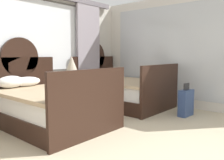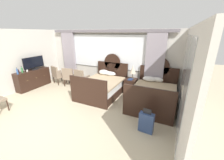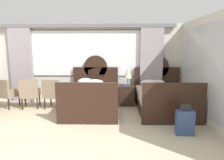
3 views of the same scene
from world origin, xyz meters
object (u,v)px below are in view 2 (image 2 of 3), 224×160
at_px(nightstand_between_beds, 131,86).
at_px(bottle_wine_dark, 19,71).
at_px(bed_near_window, 103,86).
at_px(suitcase_on_floor, 146,122).
at_px(bottle_spirit_blue, 17,72).
at_px(cup_on_dresser, 27,71).
at_px(tv_flatscreen, 34,63).
at_px(armchair_by_window_right, 58,74).
at_px(armchair_by_window_left, 81,78).
at_px(dresser_minibar, 33,79).
at_px(armchair_by_window_centre, 69,76).
at_px(bottle_soda_green, 22,70).
at_px(book_on_nightstand, 130,79).
at_px(table_lamp_on_nightstand, 133,70).
at_px(bed_near_mirror, 153,95).

height_order(nightstand_between_beds, bottle_wine_dark, bottle_wine_dark).
bearing_deg(bed_near_window, suitcase_on_floor, -36.14).
bearing_deg(bottle_spirit_blue, cup_on_dresser, 95.58).
distance_m(nightstand_between_beds, bottle_wine_dark, 4.93).
bearing_deg(tv_flatscreen, armchair_by_window_right, 50.70).
bearing_deg(bottle_wine_dark, armchair_by_window_left, 34.95).
bearing_deg(cup_on_dresser, dresser_minibar, 99.83).
relative_size(bed_near_window, armchair_by_window_centre, 2.28).
xyz_separation_m(dresser_minibar, bottle_soda_green, (-0.00, -0.44, 0.55)).
xyz_separation_m(armchair_by_window_left, armchair_by_window_centre, (-0.73, 0.00, 0.00)).
bearing_deg(suitcase_on_floor, armchair_by_window_centre, 156.58).
relative_size(book_on_nightstand, tv_flatscreen, 0.25).
xyz_separation_m(bed_near_window, nightstand_between_beds, (1.07, 0.64, -0.04)).
height_order(bed_near_window, armchair_by_window_centre, bed_near_window).
height_order(table_lamp_on_nightstand, armchair_by_window_centre, table_lamp_on_nightstand).
distance_m(bed_near_window, book_on_nightstand, 1.23).
bearing_deg(dresser_minibar, bottle_spirit_blue, -82.90).
height_order(dresser_minibar, armchair_by_window_right, armchair_by_window_right).
height_order(table_lamp_on_nightstand, bottle_soda_green, table_lamp_on_nightstand).
height_order(bed_near_mirror, dresser_minibar, bed_near_mirror).
height_order(bottle_soda_green, armchair_by_window_centre, bottle_soda_green).
height_order(book_on_nightstand, suitcase_on_floor, suitcase_on_floor).
height_order(bed_near_window, nightstand_between_beds, bed_near_window).
bearing_deg(dresser_minibar, tv_flatscreen, 81.03).
xyz_separation_m(dresser_minibar, armchair_by_window_centre, (1.42, 0.92, 0.08)).
bearing_deg(tv_flatscreen, table_lamp_on_nightstand, 15.65).
bearing_deg(bottle_soda_green, armchair_by_window_centre, 43.71).
height_order(table_lamp_on_nightstand, bottle_wine_dark, table_lamp_on_nightstand).
xyz_separation_m(bed_near_window, bed_near_mirror, (2.12, -0.00, -0.00)).
distance_m(bed_near_mirror, table_lamp_on_nightstand, 1.41).
xyz_separation_m(armchair_by_window_centre, armchair_by_window_right, (-0.77, 0.00, 0.00)).
height_order(bottle_wine_dark, suitcase_on_floor, bottle_wine_dark).
distance_m(bottle_spirit_blue, armchair_by_window_centre, 2.15).
distance_m(bottle_spirit_blue, cup_on_dresser, 0.46).
bearing_deg(cup_on_dresser, suitcase_on_floor, -6.67).
bearing_deg(bed_near_mirror, bottle_wine_dark, -166.67).
distance_m(dresser_minibar, bottle_soda_green, 0.70).
relative_size(armchair_by_window_centre, armchair_by_window_right, 1.00).
bearing_deg(nightstand_between_beds, book_on_nightstand, -90.00).
distance_m(book_on_nightstand, armchair_by_window_right, 3.84).
bearing_deg(book_on_nightstand, bottle_soda_green, -159.13).
xyz_separation_m(bottle_spirit_blue, bottle_soda_green, (-0.09, 0.26, -0.00)).
bearing_deg(dresser_minibar, bed_near_mirror, 7.39).
bearing_deg(bottle_spirit_blue, dresser_minibar, 97.10).
bearing_deg(dresser_minibar, table_lamp_on_nightstand, 17.33).
bearing_deg(book_on_nightstand, dresser_minibar, -164.25).
height_order(nightstand_between_beds, tv_flatscreen, tv_flatscreen).
height_order(bed_near_mirror, suitcase_on_floor, bed_near_mirror).
height_order(bed_near_window, book_on_nightstand, bed_near_window).
distance_m(dresser_minibar, bottle_wine_dark, 0.79).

